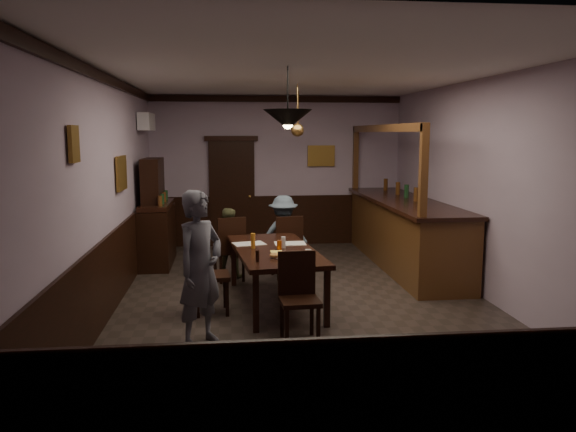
{
  "coord_description": "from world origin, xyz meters",
  "views": [
    {
      "loc": [
        -0.99,
        -7.25,
        2.25
      ],
      "look_at": [
        -0.19,
        0.17,
        1.15
      ],
      "focal_mm": 35.0,
      "sensor_mm": 36.0,
      "label": 1
    }
  ],
  "objects": [
    {
      "name": "room",
      "position": [
        0.0,
        0.0,
        1.5
      ],
      "size": [
        5.01,
        8.01,
        3.01
      ],
      "color": "#2D2621",
      "rests_on": "ground"
    },
    {
      "name": "dining_table",
      "position": [
        -0.39,
        -0.03,
        0.69
      ],
      "size": [
        1.24,
        2.3,
        0.75
      ],
      "rotation": [
        0.0,
        0.0,
        0.11
      ],
      "color": "black",
      "rests_on": "ground"
    },
    {
      "name": "chair_far_left",
      "position": [
        -0.96,
        1.18,
        0.55
      ],
      "size": [
        0.53,
        0.53,
        1.0
      ],
      "rotation": [
        0.0,
        0.0,
        3.39
      ],
      "color": "black",
      "rests_on": "ground"
    },
    {
      "name": "chair_far_right",
      "position": [
        -0.07,
        1.28,
        0.54
      ],
      "size": [
        0.5,
        0.5,
        0.99
      ],
      "rotation": [
        0.0,
        0.0,
        3.32
      ],
      "color": "black",
      "rests_on": "ground"
    },
    {
      "name": "chair_near",
      "position": [
        -0.24,
        -1.35,
        0.53
      ],
      "size": [
        0.44,
        0.44,
        0.97
      ],
      "rotation": [
        0.0,
        0.0,
        0.06
      ],
      "color": "black",
      "rests_on": "ground"
    },
    {
      "name": "chair_side",
      "position": [
        -1.29,
        -0.33,
        0.56
      ],
      "size": [
        0.48,
        0.48,
        1.03
      ],
      "rotation": [
        0.0,
        0.0,
        1.65
      ],
      "color": "black",
      "rests_on": "ground"
    },
    {
      "name": "person_standing",
      "position": [
        -1.29,
        -1.39,
        0.83
      ],
      "size": [
        0.7,
        0.72,
        1.67
      ],
      "primitive_type": "imported",
      "rotation": [
        0.0,
        0.0,
        0.86
      ],
      "color": "slate",
      "rests_on": "ground"
    },
    {
      "name": "person_seated_left",
      "position": [
        -1.0,
        1.46,
        0.55
      ],
      "size": [
        0.59,
        0.5,
        1.1
      ],
      "primitive_type": "imported",
      "rotation": [
        0.0,
        0.0,
        2.98
      ],
      "color": "brown",
      "rests_on": "ground"
    },
    {
      "name": "person_seated_right",
      "position": [
        -0.11,
        1.56,
        0.64
      ],
      "size": [
        0.85,
        0.52,
        1.27
      ],
      "primitive_type": "imported",
      "rotation": [
        0.0,
        0.0,
        3.2
      ],
      "color": "slate",
      "rests_on": "ground"
    },
    {
      "name": "newspaper_left",
      "position": [
        -0.71,
        0.3,
        0.75
      ],
      "size": [
        0.48,
        0.39,
        0.01
      ],
      "primitive_type": "cube",
      "rotation": [
        0.0,
        0.0,
        0.25
      ],
      "color": "silver",
      "rests_on": "dining_table"
    },
    {
      "name": "newspaper_right",
      "position": [
        -0.15,
        0.26,
        0.75
      ],
      "size": [
        0.42,
        0.3,
        0.01
      ],
      "primitive_type": "cube",
      "rotation": [
        0.0,
        0.0,
        0.01
      ],
      "color": "silver",
      "rests_on": "dining_table"
    },
    {
      "name": "napkin",
      "position": [
        -0.38,
        -0.24,
        0.75
      ],
      "size": [
        0.17,
        0.17,
        0.0
      ],
      "primitive_type": "cube",
      "rotation": [
        0.0,
        0.0,
        0.11
      ],
      "color": "#EED558",
      "rests_on": "dining_table"
    },
    {
      "name": "saucer",
      "position": [
        -0.05,
        -0.53,
        0.76
      ],
      "size": [
        0.15,
        0.15,
        0.01
      ],
      "primitive_type": "cylinder",
      "color": "white",
      "rests_on": "dining_table"
    },
    {
      "name": "coffee_cup",
      "position": [
        -0.01,
        -0.55,
        0.8
      ],
      "size": [
        0.09,
        0.09,
        0.07
      ],
      "primitive_type": "imported",
      "rotation": [
        0.0,
        0.0,
        0.11
      ],
      "color": "white",
      "rests_on": "saucer"
    },
    {
      "name": "pastry_plate",
      "position": [
        -0.34,
        -0.58,
        0.76
      ],
      "size": [
        0.22,
        0.22,
        0.01
      ],
      "primitive_type": "cylinder",
      "color": "white",
      "rests_on": "dining_table"
    },
    {
      "name": "pastry_ring_a",
      "position": [
        -0.43,
        -0.61,
        0.79
      ],
      "size": [
        0.13,
        0.13,
        0.04
      ],
      "primitive_type": "torus",
      "color": "#C68C47",
      "rests_on": "pastry_plate"
    },
    {
      "name": "pastry_ring_b",
      "position": [
        -0.36,
        -0.59,
        0.79
      ],
      "size": [
        0.13,
        0.13,
        0.04
      ],
      "primitive_type": "torus",
      "color": "#C68C47",
      "rests_on": "pastry_plate"
    },
    {
      "name": "soda_can",
      "position": [
        -0.33,
        -0.1,
        0.81
      ],
      "size": [
        0.07,
        0.07,
        0.12
      ],
      "primitive_type": "cylinder",
      "color": "orange",
      "rests_on": "dining_table"
    },
    {
      "name": "beer_glass",
      "position": [
        -0.67,
        0.01,
        0.85
      ],
      "size": [
        0.06,
        0.06,
        0.2
      ],
      "primitive_type": "cylinder",
      "color": "#BF721E",
      "rests_on": "dining_table"
    },
    {
      "name": "water_glass",
      "position": [
        -0.27,
        -0.01,
        0.82
      ],
      "size": [
        0.06,
        0.06,
        0.15
      ],
      "primitive_type": "cylinder",
      "color": "silver",
      "rests_on": "dining_table"
    },
    {
      "name": "pepper_mill",
      "position": [
        -0.65,
        -0.78,
        0.82
      ],
      "size": [
        0.04,
        0.04,
        0.14
      ],
      "primitive_type": "cylinder",
      "color": "black",
      "rests_on": "dining_table"
    },
    {
      "name": "sideboard",
      "position": [
        -2.21,
        2.44,
        0.73
      ],
      "size": [
        0.5,
        1.39,
        1.83
      ],
      "color": "black",
      "rests_on": "ground"
    },
    {
      "name": "bar_counter",
      "position": [
        1.99,
        1.95,
        0.61
      ],
      "size": [
        0.99,
        4.27,
        2.39
      ],
      "color": "#513115",
      "rests_on": "ground"
    },
    {
      "name": "door_back",
      "position": [
        -0.9,
        3.95,
        1.05
      ],
      "size": [
        0.9,
        0.06,
        2.1
      ],
      "primitive_type": "cube",
      "color": "black",
      "rests_on": "ground"
    },
    {
      "name": "ac_unit",
      "position": [
        -2.38,
        2.9,
        2.45
      ],
      "size": [
        0.2,
        0.85,
        0.3
      ],
      "color": "white",
      "rests_on": "ground"
    },
    {
      "name": "picture_left_small",
      "position": [
        -2.46,
        -1.6,
        2.15
      ],
      "size": [
        0.04,
        0.28,
        0.36
      ],
      "color": "olive",
      "rests_on": "ground"
    },
    {
      "name": "picture_left_large",
      "position": [
        -2.46,
        0.8,
        1.7
      ],
      "size": [
        0.04,
        0.62,
        0.48
      ],
      "color": "olive",
      "rests_on": "ground"
    },
    {
      "name": "picture_back",
      "position": [
        0.9,
        3.96,
        1.8
      ],
      "size": [
        0.55,
        0.04,
        0.42
      ],
      "color": "olive",
      "rests_on": "ground"
    },
    {
      "name": "pendant_iron",
      "position": [
        -0.3,
        -0.83,
        2.41
      ],
      "size": [
        0.56,
        0.56,
        0.7
      ],
      "color": "black",
      "rests_on": "ground"
    },
    {
      "name": "pendant_brass_mid",
      "position": [
        0.1,
        1.44,
        2.3
      ],
      "size": [
        0.2,
        0.2,
        0.81
      ],
      "color": "#BF8C3F",
      "rests_on": "ground"
    },
    {
      "name": "pendant_brass_far",
      "position": [
        0.3,
        2.88,
        2.3
      ],
      "size": [
        0.2,
        0.2,
        0.81
      ],
      "color": "#BF8C3F",
      "rests_on": "ground"
    }
  ]
}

